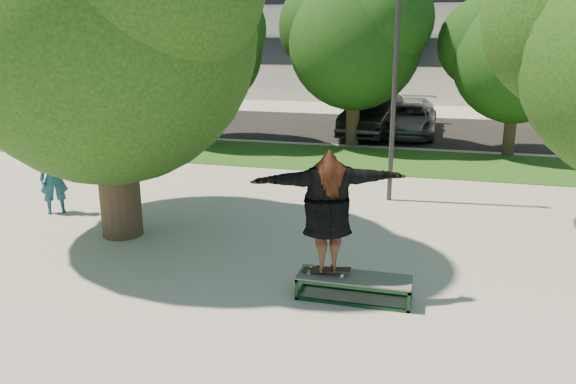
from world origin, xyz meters
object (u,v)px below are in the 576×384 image
(tree_left, at_px, (103,15))
(grind_box, at_px, (354,287))
(bystander, at_px, (53,178))
(car_silver_b, at_px, (410,115))
(lamppost, at_px, (395,74))
(car_dark, at_px, (373,115))
(car_grey, at_px, (408,120))
(car_silver_a, at_px, (190,109))

(tree_left, xyz_separation_m, grind_box, (5.23, -1.80, -4.23))
(bystander, bearing_deg, car_silver_b, 22.21)
(car_silver_b, bearing_deg, lamppost, -81.54)
(car_dark, distance_m, car_grey, 1.44)
(lamppost, height_order, bystander, lamppost)
(bystander, height_order, car_silver_a, bystander)
(bystander, height_order, car_silver_b, bystander)
(grind_box, bearing_deg, car_grey, 90.08)
(lamppost, relative_size, car_grey, 1.31)
(tree_left, relative_size, lamppost, 1.16)
(grind_box, height_order, car_silver_a, car_silver_a)
(car_grey, bearing_deg, lamppost, -89.91)
(grind_box, xyz_separation_m, car_silver_a, (-9.94, 15.73, 0.53))
(bystander, bearing_deg, car_grey, 19.42)
(bystander, xyz_separation_m, car_dark, (5.99, 12.36, -0.02))
(lamppost, height_order, car_silver_a, lamppost)
(car_dark, height_order, car_grey, car_dark)
(lamppost, distance_m, bystander, 8.42)
(tree_left, bearing_deg, car_dark, 73.96)
(tree_left, distance_m, lamppost, 6.70)
(bystander, distance_m, car_silver_b, 15.91)
(car_silver_b, bearing_deg, car_silver_a, -166.35)
(car_silver_a, bearing_deg, car_grey, -11.67)
(car_grey, relative_size, car_silver_b, 1.01)
(bystander, distance_m, car_grey, 14.60)
(car_silver_a, bearing_deg, tree_left, -80.02)
(grind_box, relative_size, bystander, 1.06)
(bystander, relative_size, car_silver_a, 0.40)
(car_silver_a, bearing_deg, car_dark, -13.66)
(car_silver_a, bearing_deg, lamppost, -53.76)
(tree_left, bearing_deg, bystander, 159.28)
(car_silver_a, xyz_separation_m, car_grey, (9.91, -0.52, -0.08))
(lamppost, bearing_deg, tree_left, -143.58)
(grind_box, bearing_deg, car_silver_a, 122.29)
(grind_box, relative_size, car_dark, 0.36)
(bystander, bearing_deg, grind_box, -59.60)
(bystander, xyz_separation_m, car_grey, (7.40, 12.58, -0.20))
(tree_left, bearing_deg, car_silver_b, 70.81)
(lamppost, distance_m, car_silver_a, 14.37)
(tree_left, relative_size, car_dark, 1.42)
(lamppost, bearing_deg, grind_box, -90.64)
(lamppost, distance_m, grind_box, 6.43)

